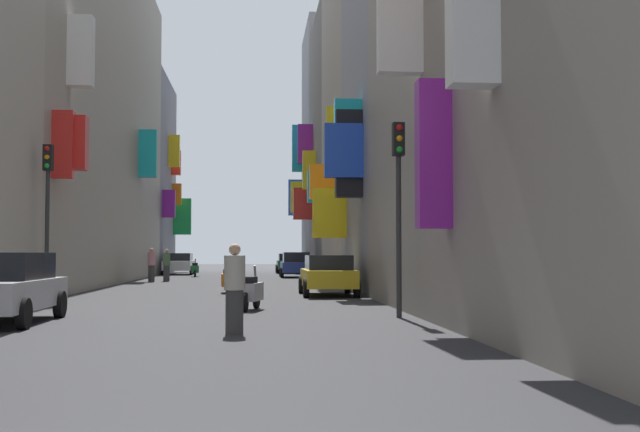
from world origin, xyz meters
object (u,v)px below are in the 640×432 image
traffic_light_near_corner (47,196)px  traffic_light_far_corner (399,185)px  parked_car_green (290,263)px  pedestrian_near_right (235,289)px  scooter_silver (251,292)px  parked_car_silver (1,286)px  scooter_green (195,269)px  pedestrian_near_left (167,265)px  parked_car_yellow (328,274)px  pedestrian_mid_street (152,265)px  parked_car_white (179,263)px  scooter_orange (228,280)px  parked_car_blue (296,264)px

traffic_light_near_corner → traffic_light_far_corner: size_ratio=1.04×
parked_car_green → pedestrian_near_right: (-2.77, -42.23, 0.06)m
scooter_silver → traffic_light_far_corner: size_ratio=0.41×
parked_car_silver → scooter_green: size_ratio=2.23×
pedestrian_near_left → pedestrian_near_right: 27.04m
parked_car_silver → parked_car_yellow: bearing=52.5°
pedestrian_mid_street → traffic_light_far_corner: traffic_light_far_corner is taller
parked_car_white → scooter_orange: (4.15, -24.89, -0.29)m
parked_car_white → pedestrian_near_left: pedestrian_near_left is taller
parked_car_silver → scooter_silver: 6.09m
scooter_silver → traffic_light_far_corner: bearing=-37.7°
pedestrian_near_left → pedestrian_mid_street: pedestrian_mid_street is taller
parked_car_blue → traffic_light_near_corner: (-8.33, -24.04, 2.31)m
pedestrian_mid_street → parked_car_blue: bearing=42.1°
pedestrian_near_right → parked_car_blue: bearing=85.2°
scooter_orange → traffic_light_far_corner: size_ratio=0.44×
pedestrian_near_right → parked_car_yellow: bearing=77.3°
parked_car_silver → parked_car_yellow: parked_car_silver is taller
parked_car_yellow → pedestrian_near_left: pedestrian_near_left is taller
parked_car_white → traffic_light_near_corner: bearing=-91.5°
parked_car_green → scooter_orange: parked_car_green is taller
scooter_silver → parked_car_yellow: bearing=69.0°
pedestrian_near_right → traffic_light_far_corner: traffic_light_far_corner is taller
pedestrian_mid_street → parked_car_green: bearing=64.9°
pedestrian_near_right → traffic_light_near_corner: (-5.59, 8.80, 2.28)m
parked_car_silver → parked_car_yellow: 12.63m
parked_car_green → parked_car_yellow: parked_car_green is taller
pedestrian_near_left → traffic_light_far_corner: 24.82m
parked_car_yellow → scooter_green: (-6.16, 21.83, -0.26)m
pedestrian_near_right → parked_car_silver: bearing=152.6°
parked_car_green → parked_car_silver: size_ratio=0.98×
parked_car_yellow → scooter_green: size_ratio=2.16×
parked_car_green → traffic_light_near_corner: bearing=-104.0°
parked_car_white → scooter_silver: (5.05, -33.62, -0.30)m
parked_car_silver → scooter_green: bearing=87.3°
scooter_silver → traffic_light_far_corner: traffic_light_far_corner is taller
traffic_light_far_corner → parked_car_white: bearing=103.0°
parked_car_blue → pedestrian_mid_street: size_ratio=2.43×
scooter_silver → parked_car_green: bearing=86.0°
parked_car_blue → scooter_orange: (-3.39, -18.29, -0.31)m
parked_car_white → scooter_orange: parked_car_white is taller
scooter_green → traffic_light_far_corner: size_ratio=0.43×
parked_car_yellow → scooter_orange: (-3.47, 2.02, -0.26)m
parked_car_silver → scooter_green: parked_car_silver is taller
parked_car_silver → parked_car_white: (0.05, 36.93, -0.00)m
scooter_silver → parked_car_white: bearing=98.5°
pedestrian_near_right → parked_car_green: bearing=86.3°
scooter_green → pedestrian_mid_street: pedestrian_mid_street is taller
scooter_orange → pedestrian_mid_street: pedestrian_mid_street is taller
traffic_light_near_corner → traffic_light_far_corner: bearing=-31.2°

